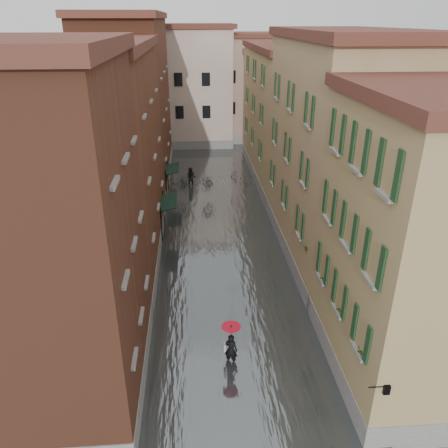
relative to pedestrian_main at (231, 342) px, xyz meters
name	(u,v)px	position (x,y,z in m)	size (l,w,h in m)	color
ground	(235,344)	(0.31, 1.28, -1.21)	(120.00, 120.00, 0.00)	#545456
floodwater	(218,225)	(0.31, 14.28, -1.11)	(10.00, 60.00, 0.20)	#4C5254
building_left_near	(48,249)	(-6.69, -0.72, 5.29)	(6.00, 8.00, 13.00)	brown
building_left_mid	(103,164)	(-6.69, 10.28, 5.04)	(6.00, 14.00, 12.50)	brown
building_left_far	(132,105)	(-6.69, 25.28, 5.79)	(6.00, 16.00, 14.00)	brown
building_right_near	(421,253)	(7.31, -0.72, 4.54)	(6.00, 8.00, 11.50)	tan
building_right_mid	(336,154)	(7.31, 10.28, 5.29)	(6.00, 14.00, 13.00)	tan
building_right_far	(286,117)	(7.31, 25.28, 4.54)	(6.00, 16.00, 11.50)	tan
building_end_cream	(180,88)	(-2.69, 39.28, 5.29)	(12.00, 9.00, 13.00)	beige
building_end_pink	(252,89)	(6.31, 41.28, 4.79)	(10.00, 9.00, 12.00)	tan
awning_near	(168,202)	(-3.17, 13.20, 1.26)	(1.09, 3.07, 2.80)	black
awning_far	(172,169)	(-3.17, 20.54, 1.26)	(1.09, 2.93, 2.80)	black
wall_lantern	(385,389)	(4.64, -4.72, 1.80)	(0.71, 0.22, 0.35)	black
window_planters	(333,287)	(4.43, 0.48, 2.30)	(0.59, 8.57, 0.84)	brown
pedestrian_main	(231,342)	(0.00, 0.00, 0.00)	(0.86, 0.86, 2.06)	black
pedestrian_far	(191,178)	(-1.59, 22.84, -0.30)	(0.88, 0.69, 1.82)	black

